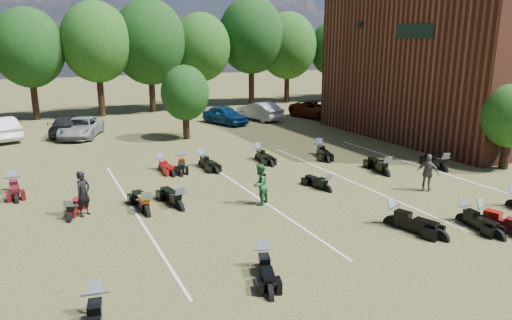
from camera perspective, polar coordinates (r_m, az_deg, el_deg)
ground at (r=18.85m, az=11.76°, el=-5.51°), size 160.00×160.00×0.00m
car_2 at (r=33.65m, az=-21.04°, el=3.79°), size 3.78×5.31×1.34m
car_3 at (r=34.74m, az=-22.61°, el=3.93°), size 2.81×4.82×1.31m
car_4 at (r=36.72m, az=-3.88°, el=5.64°), size 2.97×4.62×1.47m
car_5 at (r=38.63m, az=0.43°, el=6.14°), size 2.60×4.84×1.51m
car_6 at (r=39.92m, az=7.72°, el=6.27°), size 3.54×5.77×1.49m
car_7 at (r=41.77m, az=11.69°, el=6.37°), size 3.12×5.02×1.36m
person_black at (r=18.26m, az=-20.78°, el=-3.95°), size 0.75×0.73×1.74m
person_green at (r=18.25m, az=0.48°, el=-3.08°), size 1.03×0.97×1.68m
person_grey at (r=21.29m, az=20.70°, el=-1.51°), size 0.79×1.05×1.65m
motorcycle_1 at (r=12.12m, az=-19.21°, el=-17.97°), size 1.09×2.28×1.22m
motorcycle_2 at (r=13.58m, az=0.83°, el=-13.36°), size 1.33×2.22×1.18m
motorcycle_3 at (r=17.23m, az=16.68°, el=-7.77°), size 1.47×2.56×1.36m
motorcycle_4 at (r=18.42m, az=24.43°, el=-7.03°), size 0.94×2.26×1.22m
motorcycle_5 at (r=20.90m, az=29.39°, el=-5.13°), size 0.87×2.18×1.19m
motorcycle_6 at (r=18.42m, az=26.23°, el=-7.23°), size 1.38×2.55×1.36m
motorcycle_7 at (r=18.26m, az=-22.14°, el=-6.97°), size 1.28×2.16×1.15m
motorcycle_8 at (r=17.93m, az=-13.47°, el=-6.66°), size 0.85×2.43×1.34m
motorcycle_9 at (r=18.25m, az=-9.50°, el=-6.08°), size 1.03×2.41×1.30m
motorcycle_10 at (r=20.34m, az=8.86°, el=-3.88°), size 0.90×2.07×1.12m
motorcycle_12 at (r=23.37m, az=15.90°, el=-1.85°), size 1.33×2.58×1.37m
motorcycle_13 at (r=25.17m, az=22.36°, el=-1.25°), size 1.38×2.50×1.33m
motorcycle_14 at (r=22.80m, az=-27.98°, el=-3.43°), size 0.92×2.35×1.28m
motorcycle_15 at (r=24.03m, az=-11.74°, el=-1.15°), size 0.88×2.10×1.13m
motorcycle_16 at (r=24.39m, az=-6.77°, el=-0.71°), size 0.94×2.34×1.27m
motorcycle_17 at (r=24.30m, az=-9.24°, el=-0.85°), size 1.35×2.36×1.25m
motorcycle_18 at (r=25.61m, az=0.28°, el=0.13°), size 0.82×2.31×1.27m
motorcycle_19 at (r=26.85m, az=7.91°, el=0.66°), size 1.47×2.50×1.33m
tree_line at (r=44.09m, az=-13.11°, el=14.05°), size 56.00×6.00×9.79m
young_tree_near_building at (r=26.42m, az=29.20°, el=4.82°), size 2.80×2.80×4.16m
young_tree_midfield at (r=30.95m, az=-8.87°, el=8.26°), size 3.20×3.20×4.70m
parking_lines at (r=19.77m, az=-0.53°, el=-4.22°), size 20.10×14.00×0.01m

